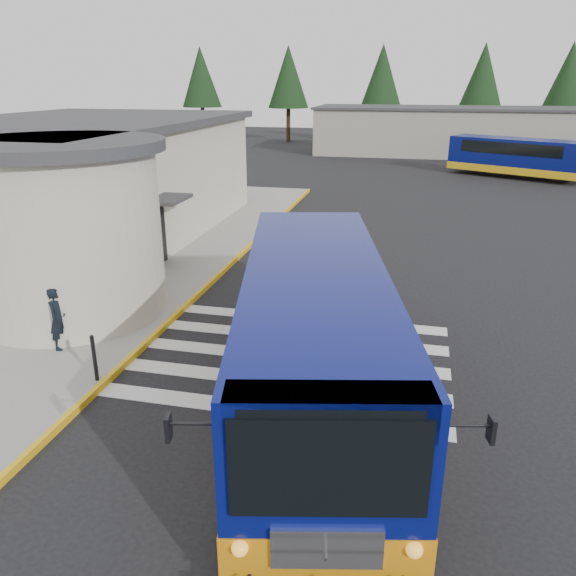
% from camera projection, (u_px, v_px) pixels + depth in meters
% --- Properties ---
extents(ground, '(140.00, 140.00, 0.00)m').
position_uv_depth(ground, '(309.00, 345.00, 14.45)').
color(ground, black).
rests_on(ground, ground).
extents(sidewalk, '(10.00, 34.00, 0.15)m').
position_uv_depth(sidewalk, '(82.00, 270.00, 19.97)').
color(sidewalk, gray).
rests_on(sidewalk, ground).
extents(curb_strip, '(0.12, 34.00, 0.16)m').
position_uv_depth(curb_strip, '(214.00, 280.00, 18.93)').
color(curb_strip, gold).
rests_on(curb_strip, ground).
extents(station_building, '(12.70, 18.70, 4.80)m').
position_uv_depth(station_building, '(74.00, 184.00, 22.15)').
color(station_building, beige).
rests_on(station_building, ground).
extents(crosswalk, '(8.00, 5.35, 0.01)m').
position_uv_depth(crosswalk, '(283.00, 357.00, 13.82)').
color(crosswalk, silver).
rests_on(crosswalk, ground).
extents(depot_building, '(26.40, 8.40, 4.20)m').
position_uv_depth(depot_building, '(462.00, 131.00, 50.85)').
color(depot_building, gray).
rests_on(depot_building, ground).
extents(tree_line, '(58.40, 4.40, 10.00)m').
position_uv_depth(tree_line, '(465.00, 77.00, 56.49)').
color(tree_line, black).
rests_on(tree_line, ground).
extents(transit_bus, '(5.29, 10.90, 2.99)m').
position_uv_depth(transit_bus, '(315.00, 341.00, 11.38)').
color(transit_bus, '#080F62').
rests_on(transit_bus, ground).
extents(pedestrian_a, '(0.43, 0.61, 1.59)m').
position_uv_depth(pedestrian_a, '(58.00, 318.00, 13.70)').
color(pedestrian_a, black).
rests_on(pedestrian_a, sidewalk).
extents(pedestrian_b, '(0.73, 0.92, 1.88)m').
position_uv_depth(pedestrian_b, '(70.00, 305.00, 14.10)').
color(pedestrian_b, black).
rests_on(pedestrian_b, sidewalk).
extents(bollard, '(0.09, 0.09, 1.08)m').
position_uv_depth(bollard, '(94.00, 358.00, 12.27)').
color(bollard, black).
rests_on(bollard, sidewalk).
extents(far_bus_a, '(9.00, 6.39, 2.29)m').
position_uv_depth(far_bus_a, '(515.00, 156.00, 39.07)').
color(far_bus_a, '#080F5E').
rests_on(far_bus_a, ground).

